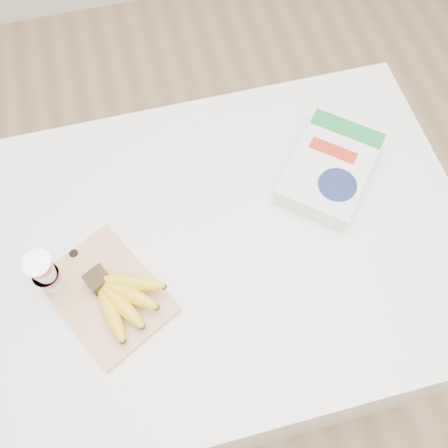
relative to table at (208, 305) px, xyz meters
The scene contains 6 objects.
room 0.88m from the table, ahead, with size 4.00×4.00×4.00m.
table is the anchor object (origin of this frame).
cutting_board 0.53m from the table, 164.01° to the right, with size 0.20×0.27×0.01m, color tan.
bananas 0.55m from the table, 155.70° to the right, with size 0.18×0.18×0.06m.
yogurt_stack 0.65m from the table, behind, with size 0.06×0.06×0.14m.
cereal_box 0.61m from the table, 17.36° to the left, with size 0.31×0.32×0.06m.
Camera 1 is at (-0.07, -0.46, 1.98)m, focal length 40.00 mm.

